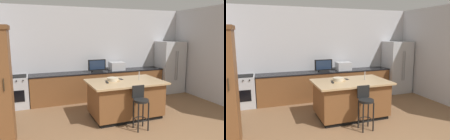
# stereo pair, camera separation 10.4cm
# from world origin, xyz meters

# --- Properties ---
(wall_back) EXTENTS (6.64, 0.12, 2.95)m
(wall_back) POSITION_xyz_m (0.00, 4.22, 1.47)
(wall_back) COLOR #BCBCC1
(wall_back) RESTS_ON ground_plane
(wall_right) EXTENTS (0.12, 4.62, 2.95)m
(wall_right) POSITION_xyz_m (3.12, 2.11, 1.47)
(wall_right) COLOR #BCBCC1
(wall_right) RESTS_ON ground_plane
(counter_back) EXTENTS (4.38, 0.62, 0.91)m
(counter_back) POSITION_xyz_m (-0.06, 3.84, 0.46)
(counter_back) COLOR brown
(counter_back) RESTS_ON ground_plane
(kitchen_island) EXTENTS (1.88, 1.22, 0.93)m
(kitchen_island) POSITION_xyz_m (0.04, 2.11, 0.48)
(kitchen_island) COLOR black
(kitchen_island) RESTS_ON ground_plane
(refrigerator) EXTENTS (0.87, 0.80, 1.84)m
(refrigerator) POSITION_xyz_m (2.58, 3.76, 0.92)
(refrigerator) COLOR #B7BABF
(refrigerator) RESTS_ON ground_plane
(range_oven) EXTENTS (0.75, 0.63, 0.93)m
(range_oven) POSITION_xyz_m (-2.63, 3.84, 0.46)
(range_oven) COLOR #B7BABF
(range_oven) RESTS_ON ground_plane
(microwave) EXTENTS (0.48, 0.36, 0.27)m
(microwave) POSITION_xyz_m (0.52, 3.84, 1.04)
(microwave) COLOR #B7BABF
(microwave) RESTS_ON counter_back
(tv_monitor) EXTENTS (0.57, 0.16, 0.39)m
(tv_monitor) POSITION_xyz_m (-0.18, 3.78, 1.09)
(tv_monitor) COLOR black
(tv_monitor) RESTS_ON counter_back
(sink_faucet_back) EXTENTS (0.02, 0.02, 0.24)m
(sink_faucet_back) POSITION_xyz_m (-0.08, 3.94, 1.03)
(sink_faucet_back) COLOR #B2B2B7
(sink_faucet_back) RESTS_ON counter_back
(sink_faucet_island) EXTENTS (0.02, 0.02, 0.22)m
(sink_faucet_island) POSITION_xyz_m (0.43, 2.11, 1.04)
(sink_faucet_island) COLOR #B2B2B7
(sink_faucet_island) RESTS_ON kitchen_island
(bar_stool_center) EXTENTS (0.34, 0.34, 0.97)m
(bar_stool_center) POSITION_xyz_m (0.04, 1.31, 0.58)
(bar_stool_center) COLOR black
(bar_stool_center) RESTS_ON ground_plane
(fruit_bowl) EXTENTS (0.28, 0.28, 0.09)m
(fruit_bowl) POSITION_xyz_m (-0.26, 2.23, 0.98)
(fruit_bowl) COLOR beige
(fruit_bowl) RESTS_ON kitchen_island
(cell_phone) EXTENTS (0.08, 0.16, 0.01)m
(cell_phone) POSITION_xyz_m (0.02, 2.34, 0.94)
(cell_phone) COLOR black
(cell_phone) RESTS_ON kitchen_island
(tv_remote) EXTENTS (0.07, 0.17, 0.02)m
(tv_remote) POSITION_xyz_m (-0.45, 2.09, 0.94)
(tv_remote) COLOR black
(tv_remote) RESTS_ON kitchen_island
(cutting_board) EXTENTS (0.32, 0.25, 0.02)m
(cutting_board) POSITION_xyz_m (-0.23, 2.23, 0.94)
(cutting_board) COLOR tan
(cutting_board) RESTS_ON kitchen_island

